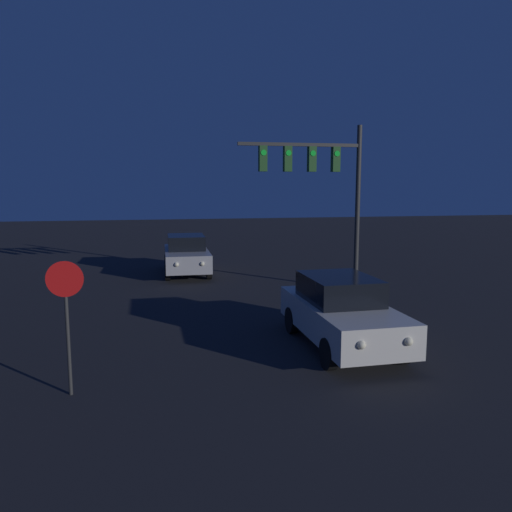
% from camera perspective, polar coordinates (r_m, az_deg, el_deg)
% --- Properties ---
extents(car_near, '(2.01, 4.64, 1.73)m').
position_cam_1_polar(car_near, '(12.54, 9.72, -6.28)').
color(car_near, beige).
rests_on(car_near, ground_plane).
extents(car_far, '(1.98, 4.63, 1.73)m').
position_cam_1_polar(car_far, '(22.55, -7.95, 0.16)').
color(car_far, '#99999E').
rests_on(car_far, ground_plane).
extents(traffic_signal_mast, '(4.64, 0.30, 6.14)m').
position_cam_1_polar(traffic_signal_mast, '(18.60, 7.46, 9.06)').
color(traffic_signal_mast, '#2D2D2D').
rests_on(traffic_signal_mast, ground_plane).
extents(stop_sign, '(0.68, 0.07, 2.59)m').
position_cam_1_polar(stop_sign, '(9.97, -20.88, -5.07)').
color(stop_sign, '#2D2D2D').
rests_on(stop_sign, ground_plane).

